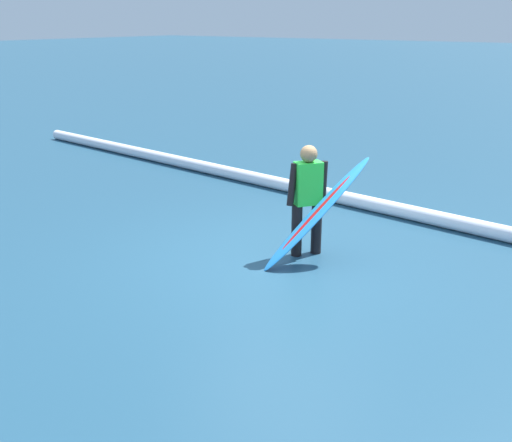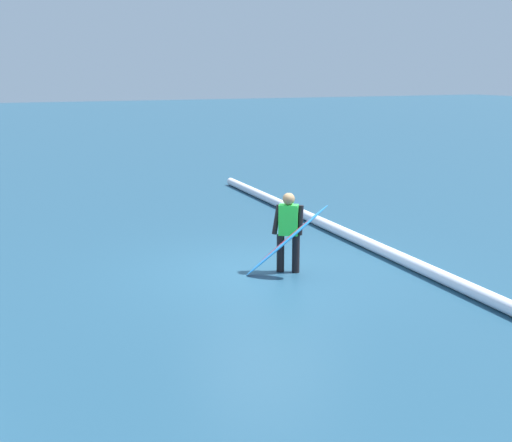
# 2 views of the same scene
# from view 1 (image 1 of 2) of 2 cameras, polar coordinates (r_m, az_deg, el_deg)

# --- Properties ---
(ground_plane) EXTENTS (151.64, 151.64, 0.00)m
(ground_plane) POSITION_cam_1_polar(r_m,az_deg,el_deg) (7.75, 2.21, -3.54)
(ground_plane) COLOR navy
(surfer) EXTENTS (0.36, 0.50, 1.46)m
(surfer) POSITION_cam_1_polar(r_m,az_deg,el_deg) (7.62, 4.99, 2.53)
(surfer) COLOR black
(surfer) RESTS_ON ground_plane
(surfboard) EXTENTS (0.98, 1.39, 1.35)m
(surfboard) POSITION_cam_1_polar(r_m,az_deg,el_deg) (7.41, 5.87, 0.72)
(surfboard) COLOR #268CE5
(surfboard) RESTS_ON ground_plane
(wave_crest_foreground) EXTENTS (21.21, 1.81, 0.23)m
(wave_crest_foreground) POSITION_cam_1_polar(r_m,az_deg,el_deg) (9.20, 18.32, -0.07)
(wave_crest_foreground) COLOR white
(wave_crest_foreground) RESTS_ON ground_plane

